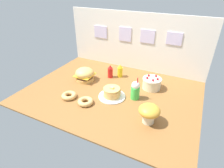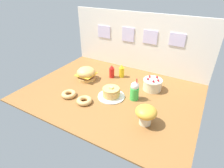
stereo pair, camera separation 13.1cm
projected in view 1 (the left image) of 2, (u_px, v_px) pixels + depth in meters
name	position (u px, v px, depth m)	size (l,w,h in m)	color
ground_plane	(111.00, 92.00, 2.60)	(2.40, 1.80, 0.02)	brown
back_wall	(135.00, 42.00, 3.05)	(2.40, 0.04, 0.96)	silver
burger	(85.00, 74.00, 2.85)	(0.29, 0.29, 0.21)	#DBA859
pancake_stack	(112.00, 93.00, 2.46)	(0.37, 0.37, 0.16)	white
layer_cake	(152.00, 83.00, 2.64)	(0.27, 0.27, 0.20)	beige
ketchup_bottle	(110.00, 72.00, 2.93)	(0.08, 0.08, 0.22)	red
mustard_bottle	(120.00, 71.00, 2.95)	(0.08, 0.08, 0.22)	yellow
cream_soda_cup	(135.00, 90.00, 2.40)	(0.12, 0.12, 0.33)	green
donut_pink_glaze	(69.00, 96.00, 2.46)	(0.20, 0.20, 0.06)	tan
donut_chocolate	(85.00, 102.00, 2.34)	(0.20, 0.20, 0.06)	tan
mushroom_stool	(149.00, 112.00, 1.99)	(0.24, 0.24, 0.23)	beige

